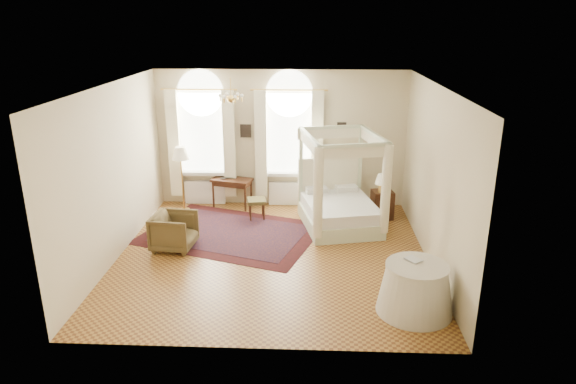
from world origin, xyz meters
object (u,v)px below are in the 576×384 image
Objects in this scene: nightstand at (382,205)px; coffee_table at (168,216)px; floor_lamp at (181,157)px; side_table at (415,289)px; armchair at (174,231)px; stool at (257,202)px; writing_desk at (232,183)px; canopy_bed at (340,206)px.

nightstand is 0.96× the size of coffee_table.
floor_lamp is 6.46m from side_table.
nightstand is 0.81× the size of armchair.
stool is (-2.90, -0.15, 0.06)m from nightstand.
nightstand is 3.64m from writing_desk.
side_table is at bearing -89.97° from nightstand.
stool is at bearing 168.07° from canopy_bed.
writing_desk is at bearing 170.56° from nightstand.
stool is at bearing -47.81° from writing_desk.
floor_lamp is at bearing 137.65° from side_table.
stool reaches higher than coffee_table.
writing_desk reaches higher than nightstand.
nightstand is 0.42× the size of floor_lamp.
side_table is (2.90, -3.87, 0.01)m from stool.
side_table is (3.58, -4.61, -0.21)m from writing_desk.
floor_lamp is (-4.72, 0.29, 1.02)m from nightstand.
floor_lamp reaches higher than writing_desk.
nightstand is 4.02m from side_table.
nightstand is at bearing 13.11° from coffee_table.
coffee_table is 0.57× the size of side_table.
side_table is at bearing -52.17° from writing_desk.
writing_desk is 0.67× the size of floor_lamp.
side_table reaches higher than stool.
writing_desk is 1.39m from floor_lamp.
writing_desk is 5.84m from side_table.
writing_desk is 1.54× the size of coffee_table.
coffee_table is (-1.14, -1.69, -0.22)m from writing_desk.
floor_lamp is at bearing 176.51° from nightstand.
armchair is at bearing -130.82° from stool.
writing_desk is 1.03m from stool.
floor_lamp reaches higher than nightstand.
floor_lamp is 1.32× the size of side_table.
writing_desk is 2.05m from coffee_table.
stool is at bearing 126.92° from side_table.
writing_desk is at bearing 127.83° from side_table.
writing_desk is at bearing 155.97° from canopy_bed.
coffee_table is 0.44× the size of floor_lamp.
floor_lamp is at bearing 90.19° from coffee_table.
armchair reaches higher than writing_desk.
coffee_table is (-0.33, 0.77, 0.02)m from armchair.
coffee_table is at bearing 29.30° from armchair.
stool is at bearing -34.80° from armchair.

